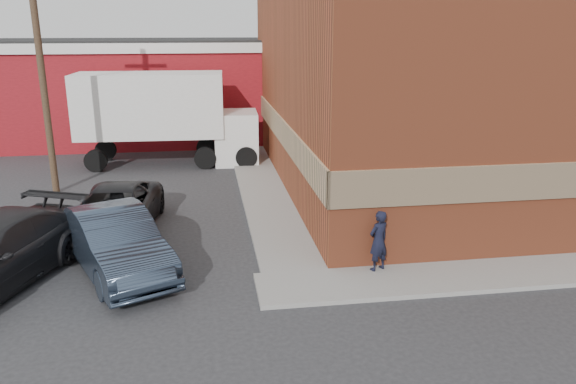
{
  "coord_description": "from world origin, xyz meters",
  "views": [
    {
      "loc": [
        -1.63,
        -13.43,
        6.35
      ],
      "look_at": [
        0.67,
        1.66,
        1.8
      ],
      "focal_mm": 35.0,
      "sensor_mm": 36.0,
      "label": 1
    }
  ],
  "objects_px": {
    "brick_building": "(448,67)",
    "sedan": "(116,242)",
    "warehouse": "(125,90)",
    "box_truck": "(169,112)",
    "suv_a": "(114,211)",
    "man": "(378,241)",
    "utility_pole": "(41,70)"
  },
  "relations": [
    {
      "from": "utility_pole",
      "to": "sedan",
      "type": "relative_size",
      "value": 1.75
    },
    {
      "from": "box_truck",
      "to": "suv_a",
      "type": "bearing_deg",
      "value": -96.1
    },
    {
      "from": "suv_a",
      "to": "box_truck",
      "type": "distance_m",
      "value": 9.38
    },
    {
      "from": "warehouse",
      "to": "sedan",
      "type": "bearing_deg",
      "value": -84.17
    },
    {
      "from": "brick_building",
      "to": "box_truck",
      "type": "relative_size",
      "value": 2.09
    },
    {
      "from": "brick_building",
      "to": "box_truck",
      "type": "distance_m",
      "value": 12.57
    },
    {
      "from": "sedan",
      "to": "box_truck",
      "type": "relative_size",
      "value": 0.59
    },
    {
      "from": "utility_pole",
      "to": "man",
      "type": "xyz_separation_m",
      "value": [
        10.28,
        -9.25,
        -3.81
      ]
    },
    {
      "from": "sedan",
      "to": "man",
      "type": "bearing_deg",
      "value": -34.05
    },
    {
      "from": "suv_a",
      "to": "sedan",
      "type": "bearing_deg",
      "value": -75.66
    },
    {
      "from": "suv_a",
      "to": "box_truck",
      "type": "bearing_deg",
      "value": 87.2
    },
    {
      "from": "warehouse",
      "to": "man",
      "type": "relative_size",
      "value": 9.93
    },
    {
      "from": "sedan",
      "to": "box_truck",
      "type": "xyz_separation_m",
      "value": [
        0.89,
        12.18,
        1.62
      ]
    },
    {
      "from": "suv_a",
      "to": "box_truck",
      "type": "height_order",
      "value": "box_truck"
    },
    {
      "from": "utility_pole",
      "to": "man",
      "type": "relative_size",
      "value": 5.48
    },
    {
      "from": "sedan",
      "to": "suv_a",
      "type": "height_order",
      "value": "sedan"
    },
    {
      "from": "brick_building",
      "to": "man",
      "type": "bearing_deg",
      "value": -121.74
    },
    {
      "from": "utility_pole",
      "to": "box_truck",
      "type": "height_order",
      "value": "utility_pole"
    },
    {
      "from": "brick_building",
      "to": "suv_a",
      "type": "bearing_deg",
      "value": -159.07
    },
    {
      "from": "utility_pole",
      "to": "box_truck",
      "type": "bearing_deg",
      "value": 43.63
    },
    {
      "from": "utility_pole",
      "to": "suv_a",
      "type": "height_order",
      "value": "utility_pole"
    },
    {
      "from": "box_truck",
      "to": "utility_pole",
      "type": "bearing_deg",
      "value": -134.0
    },
    {
      "from": "warehouse",
      "to": "box_truck",
      "type": "xyz_separation_m",
      "value": [
        2.83,
        -6.87,
        -0.35
      ]
    },
    {
      "from": "man",
      "to": "box_truck",
      "type": "relative_size",
      "value": 0.19
    },
    {
      "from": "utility_pole",
      "to": "sedan",
      "type": "distance_m",
      "value": 9.58
    },
    {
      "from": "brick_building",
      "to": "sedan",
      "type": "xyz_separation_m",
      "value": [
        -12.55,
        -8.04,
        -3.84
      ]
    },
    {
      "from": "sedan",
      "to": "suv_a",
      "type": "xyz_separation_m",
      "value": [
        -0.47,
        3.06,
        -0.12
      ]
    },
    {
      "from": "warehouse",
      "to": "brick_building",
      "type": "bearing_deg",
      "value": -37.2
    },
    {
      "from": "warehouse",
      "to": "utility_pole",
      "type": "height_order",
      "value": "utility_pole"
    },
    {
      "from": "warehouse",
      "to": "box_truck",
      "type": "relative_size",
      "value": 1.86
    },
    {
      "from": "brick_building",
      "to": "sedan",
      "type": "bearing_deg",
      "value": -147.34
    },
    {
      "from": "warehouse",
      "to": "suv_a",
      "type": "bearing_deg",
      "value": -84.72
    }
  ]
}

